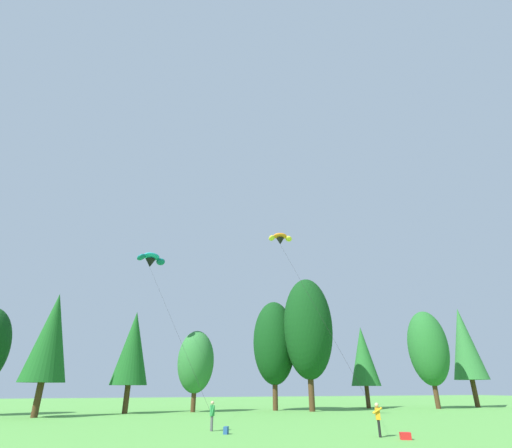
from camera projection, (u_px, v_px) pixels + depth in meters
The scene contains 14 objects.
treeline_tree_d at pixel (51, 337), 36.34m from camera, with size 4.06×4.06×11.18m.
treeline_tree_e at pixel (133, 347), 41.38m from camera, with size 3.89×3.89×10.42m.
treeline_tree_f at pixel (196, 361), 43.29m from camera, with size 4.14×4.14×8.65m.
treeline_tree_g at pixel (274, 342), 47.13m from camera, with size 5.24×5.24×12.72m.
treeline_tree_h at pixel (308, 328), 45.96m from camera, with size 5.91×5.91×15.23m.
treeline_tree_i at pixel (363, 356), 51.52m from camera, with size 3.87×3.87×10.31m.
treeline_tree_j at pixel (428, 348), 50.84m from camera, with size 5.11×5.11×12.28m.
treeline_tree_k at pixel (464, 343), 54.67m from camera, with size 4.56×4.56×13.43m.
kite_flyer_near at pixel (212, 413), 23.56m from camera, with size 0.26×0.57×1.69m.
kite_flyer_mid at pixel (378, 417), 20.73m from camera, with size 0.75×0.76×1.69m.
parafoil_kite_high_teal at pixel (151, 260), 43.07m from camera, with size 5.36×18.23×15.61m.
parafoil_kite_mid_orange at pixel (280, 239), 37.01m from camera, with size 2.46×12.46×14.94m.
backpack at pixel (226, 430), 21.67m from camera, with size 0.32×0.24×0.40m, color #234C89.
picnic_cooler at pixel (405, 436), 19.41m from camera, with size 0.52×0.36×0.34m, color red.
Camera 1 is at (-9.26, 3.18, 2.46)m, focal length 26.38 mm.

